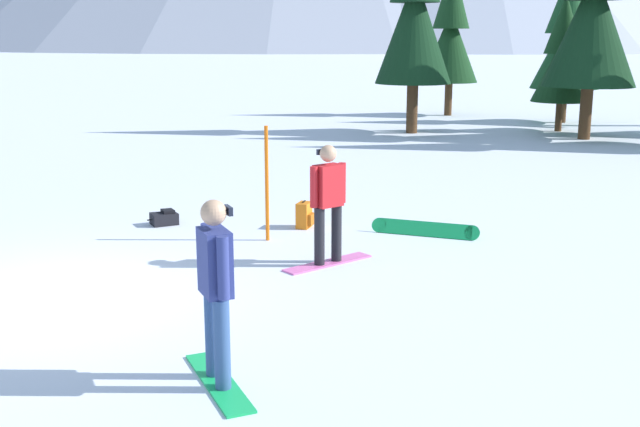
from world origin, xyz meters
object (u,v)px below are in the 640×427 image
(trail_marker_pole, at_px, (267,184))
(pine_tree_slender, at_px, (594,6))
(backpack_orange, at_px, (305,215))
(pine_tree_tall, at_px, (415,8))
(pine_tree_broad, at_px, (451,32))
(backpack_black, at_px, (164,218))
(snowboarder_foreground, at_px, (216,288))
(pine_tree_twin, at_px, (567,37))
(snowboarder_midground, at_px, (328,202))
(pine_tree_young, at_px, (563,57))
(loose_snowboard_far_spare, at_px, (425,228))

(trail_marker_pole, xyz_separation_m, pine_tree_slender, (2.98, 15.30, 3.16))
(backpack_orange, relative_size, pine_tree_tall, 0.06)
(pine_tree_broad, bearing_deg, backpack_black, -87.51)
(snowboarder_foreground, height_order, trail_marker_pole, trail_marker_pole)
(pine_tree_tall, bearing_deg, snowboarder_foreground, -76.51)
(backpack_orange, bearing_deg, pine_tree_slender, 78.85)
(pine_tree_slender, xyz_separation_m, pine_tree_tall, (-5.46, -0.81, -0.02))
(pine_tree_slender, distance_m, pine_tree_tall, 5.52)
(pine_tree_twin, bearing_deg, trail_marker_pole, -94.59)
(snowboarder_foreground, xyz_separation_m, snowboarder_midground, (-0.73, 4.08, -0.03))
(snowboarder_midground, height_order, trail_marker_pole, trail_marker_pole)
(snowboarder_foreground, distance_m, pine_tree_young, 22.04)
(backpack_orange, bearing_deg, pine_tree_twin, 85.67)
(pine_tree_young, bearing_deg, pine_tree_slender, -58.93)
(trail_marker_pole, height_order, pine_tree_twin, pine_tree_twin)
(trail_marker_pole, bearing_deg, pine_tree_slender, 78.97)
(pine_tree_twin, bearing_deg, snowboarder_midground, -90.43)
(snowboarder_midground, distance_m, pine_tree_young, 17.97)
(trail_marker_pole, bearing_deg, pine_tree_tall, 99.70)
(loose_snowboard_far_spare, xyz_separation_m, pine_tree_slender, (0.78, 13.94, 3.97))
(pine_tree_broad, xyz_separation_m, pine_tree_tall, (0.56, -6.26, 0.75))
(snowboarder_midground, bearing_deg, loose_snowboard_far_spare, 70.71)
(snowboarder_midground, relative_size, pine_tree_broad, 0.29)
(snowboarder_foreground, relative_size, pine_tree_twin, 0.31)
(pine_tree_broad, bearing_deg, snowboarder_midground, -78.25)
(backpack_black, height_order, pine_tree_broad, pine_tree_broad)
(snowboarder_foreground, bearing_deg, loose_snowboard_far_spare, 89.68)
(pine_tree_tall, bearing_deg, loose_snowboard_far_spare, -70.36)
(trail_marker_pole, height_order, pine_tree_young, pine_tree_young)
(pine_tree_young, height_order, pine_tree_tall, pine_tree_tall)
(snowboarder_foreground, distance_m, backpack_orange, 6.28)
(snowboarder_foreground, height_order, backpack_black, snowboarder_foreground)
(loose_snowboard_far_spare, distance_m, pine_tree_broad, 20.34)
(snowboarder_midground, xyz_separation_m, pine_tree_broad, (-4.49, 21.56, 2.40))
(pine_tree_twin, bearing_deg, loose_snowboard_far_spare, -88.14)
(backpack_orange, relative_size, pine_tree_twin, 0.08)
(backpack_black, bearing_deg, pine_tree_young, 76.51)
(trail_marker_pole, distance_m, pine_tree_slender, 15.91)
(snowboarder_midground, xyz_separation_m, backpack_orange, (-1.28, 1.83, -0.71))
(snowboarder_midground, relative_size, backpack_black, 3.17)
(loose_snowboard_far_spare, relative_size, backpack_black, 3.31)
(loose_snowboard_far_spare, distance_m, trail_marker_pole, 2.71)
(backpack_black, xyz_separation_m, pine_tree_broad, (-0.89, 20.58, 3.20))
(backpack_orange, height_order, pine_tree_broad, pine_tree_broad)
(snowboarder_foreground, bearing_deg, backpack_black, 130.46)
(pine_tree_twin, bearing_deg, pine_tree_broad, 170.35)
(loose_snowboard_far_spare, bearing_deg, snowboarder_midground, -109.29)
(snowboarder_foreground, height_order, loose_snowboard_far_spare, snowboarder_foreground)
(backpack_orange, distance_m, backpack_black, 2.47)
(snowboarder_midground, bearing_deg, backpack_black, 164.73)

